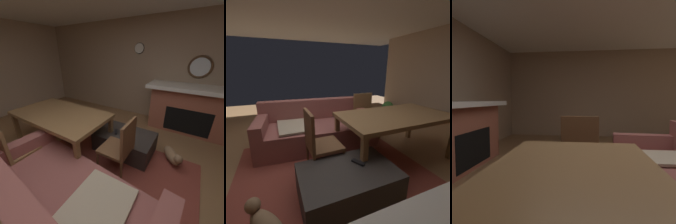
{
  "view_description": "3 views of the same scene",
  "coord_description": "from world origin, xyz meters",
  "views": [
    {
      "loc": [
        -0.84,
        0.97,
        1.78
      ],
      "look_at": [
        0.39,
        -1.03,
        0.74
      ],
      "focal_mm": 22.06,
      "sensor_mm": 36.0,
      "label": 1
    },
    {
      "loc": [
        -0.54,
        -2.3,
        1.44
      ],
      "look_at": [
        -0.01,
        -1.0,
        1.04
      ],
      "focal_mm": 24.4,
      "sensor_mm": 36.0,
      "label": 2
    },
    {
      "loc": [
        2.02,
        -0.43,
        1.13
      ],
      "look_at": [
        0.46,
        -0.61,
        1.02
      ],
      "focal_mm": 30.87,
      "sensor_mm": 36.0,
      "label": 3
    }
  ],
  "objects": [
    {
      "name": "floor",
      "position": [
        0.0,
        0.0,
        0.0
      ],
      "size": [
        9.42,
        9.42,
        0.0
      ],
      "primitive_type": "plane",
      "color": "olive"
    },
    {
      "name": "wall_left",
      "position": [
        -3.93,
        0.0,
        1.29
      ],
      "size": [
        0.12,
        6.1,
        2.57
      ],
      "primitive_type": "cube",
      "color": "#9E846B",
      "rests_on": "ground"
    },
    {
      "name": "area_rug",
      "position": [
        0.11,
        -0.32,
        0.01
      ],
      "size": [
        2.6,
        2.0,
        0.01
      ],
      "primitive_type": "cube",
      "color": "brown",
      "rests_on": "ground"
    },
    {
      "name": "fireplace",
      "position": [
        -0.82,
        -2.47,
        0.55
      ],
      "size": [
        1.93,
        0.76,
        1.09
      ],
      "color": "#9E5642",
      "rests_on": "ground"
    },
    {
      "name": "ottoman_coffee_table",
      "position": [
        0.11,
        -1.02,
        0.19
      ],
      "size": [
        1.07,
        0.68,
        0.38
      ],
      "primitive_type": "cube",
      "color": "#2D2826",
      "rests_on": "ground"
    },
    {
      "name": "tv_remote",
      "position": [
        0.26,
        -0.96,
        0.39
      ],
      "size": [
        0.12,
        0.16,
        0.02
      ],
      "primitive_type": "cube",
      "rotation": [
        0.0,
        0.0,
        0.49
      ],
      "color": "black",
      "rests_on": "ottoman_coffee_table"
    },
    {
      "name": "dining_table",
      "position": [
        1.19,
        -0.5,
        0.67
      ],
      "size": [
        1.78,
        0.99,
        0.74
      ],
      "color": "brown",
      "rests_on": "ground"
    },
    {
      "name": "dining_chair_west",
      "position": [
        -0.09,
        -0.5,
        0.52
      ],
      "size": [
        0.45,
        0.45,
        0.93
      ],
      "color": "brown",
      "rests_on": "ground"
    },
    {
      "name": "small_dog",
      "position": [
        -0.74,
        -1.14,
        0.16
      ],
      "size": [
        0.4,
        0.48,
        0.26
      ],
      "color": "#8C6B4C",
      "rests_on": "ground"
    }
  ]
}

